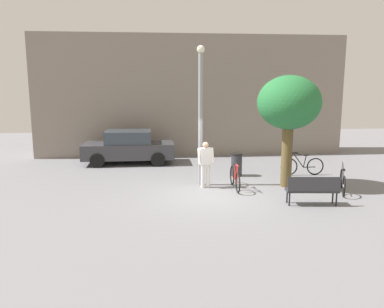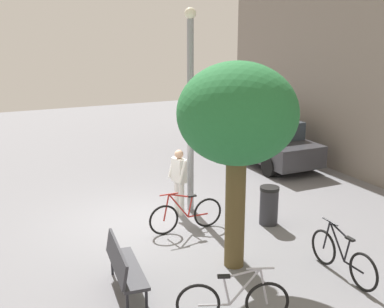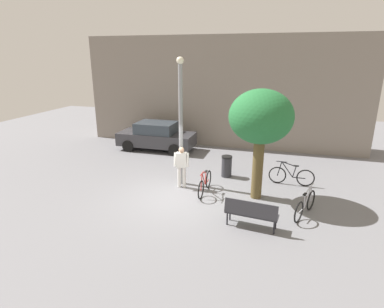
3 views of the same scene
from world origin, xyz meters
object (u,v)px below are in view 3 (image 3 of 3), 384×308
object	(u,v)px
lamppost	(181,118)
plaza_tree	(261,118)
parked_car_charcoal	(156,136)
person_by_lamppost	(182,164)
park_bench	(251,212)
trash_bin	(227,166)
bicycle_red	(205,184)
bicycle_black	(291,176)
bicycle_silver	(305,205)

from	to	relation	value
lamppost	plaza_tree	size ratio (longest dim) A/B	1.26
parked_car_charcoal	plaza_tree	bearing A→B (deg)	-38.62
person_by_lamppost	park_bench	distance (m)	3.88
plaza_tree	trash_bin	xyz separation A→B (m)	(-1.45, 1.79, -2.52)
bicycle_red	trash_bin	world-z (taller)	bicycle_red
park_bench	person_by_lamppost	bearing A→B (deg)	141.32
bicycle_black	bicycle_silver	distance (m)	2.65
bicycle_red	bicycle_silver	world-z (taller)	same
bicycle_black	trash_bin	size ratio (longest dim) A/B	1.94
bicycle_black	person_by_lamppost	bearing A→B (deg)	-160.26
person_by_lamppost	park_bench	xyz separation A→B (m)	(3.01, -2.41, -0.42)
bicycle_black	parked_car_charcoal	distance (m)	7.86
bicycle_black	trash_bin	distance (m)	2.70
bicycle_black	parked_car_charcoal	world-z (taller)	parked_car_charcoal
bicycle_red	bicycle_silver	xyz separation A→B (m)	(3.61, -0.82, 0.00)
person_by_lamppost	park_bench	size ratio (longest dim) A/B	1.02
bicycle_silver	trash_bin	bearing A→B (deg)	138.32
bicycle_red	bicycle_silver	distance (m)	3.70
park_bench	plaza_tree	distance (m)	3.35
person_by_lamppost	bicycle_black	distance (m)	4.50
bicycle_silver	lamppost	bearing A→B (deg)	162.68
person_by_lamppost	trash_bin	xyz separation A→B (m)	(1.51, 1.67, -0.50)
bicycle_black	lamppost	bearing A→B (deg)	-165.44
person_by_lamppost	bicycle_red	bearing A→B (deg)	-15.59
bicycle_black	bicycle_silver	world-z (taller)	same
bicycle_silver	bicycle_red	bearing A→B (deg)	167.16
bicycle_red	park_bench	bearing A→B (deg)	-46.95
bicycle_silver	bicycle_black	bearing A→B (deg)	99.39
park_bench	bicycle_red	bearing A→B (deg)	133.05
lamppost	trash_bin	xyz separation A→B (m)	(1.65, 1.30, -2.29)
plaza_tree	bicycle_black	xyz separation A→B (m)	(1.25, 1.63, -2.61)
plaza_tree	bicycle_black	size ratio (longest dim) A/B	2.21
person_by_lamppost	bicycle_silver	xyz separation A→B (m)	(4.63, -1.11, -0.58)
plaza_tree	bicycle_red	world-z (taller)	plaza_tree
park_bench	lamppost	bearing A→B (deg)	138.47
bicycle_red	bicycle_black	bearing A→B (deg)	29.46
plaza_tree	bicycle_red	bearing A→B (deg)	-175.03
trash_bin	plaza_tree	bearing A→B (deg)	-51.10
park_bench	plaza_tree	size ratio (longest dim) A/B	0.41
plaza_tree	trash_bin	size ratio (longest dim) A/B	4.30
lamppost	plaza_tree	world-z (taller)	lamppost
bicycle_red	trash_bin	bearing A→B (deg)	76.22
bicycle_red	bicycle_silver	size ratio (longest dim) A/B	1.07
person_by_lamppost	bicycle_silver	world-z (taller)	person_by_lamppost
lamppost	bicycle_silver	bearing A→B (deg)	-17.32
bicycle_red	bicycle_silver	bearing A→B (deg)	-12.84
plaza_tree	bicycle_red	xyz separation A→B (m)	(-1.93, -0.17, -2.61)
person_by_lamppost	parked_car_charcoal	size ratio (longest dim) A/B	0.40
park_bench	bicycle_silver	xyz separation A→B (m)	(1.62, 1.30, -0.16)
plaza_tree	bicycle_silver	world-z (taller)	plaza_tree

